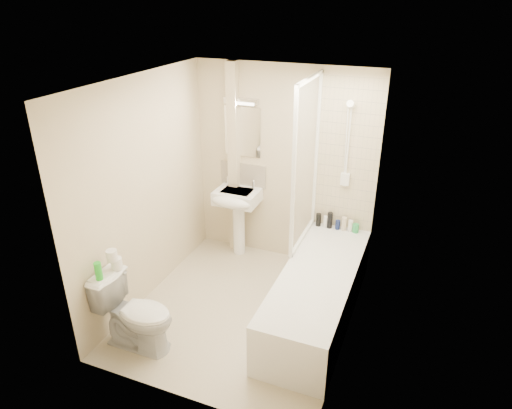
% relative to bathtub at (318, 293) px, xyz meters
% --- Properties ---
extents(floor, '(2.50, 2.50, 0.00)m').
position_rel_bathtub_xyz_m(floor, '(-0.75, -0.20, -0.29)').
color(floor, beige).
rests_on(floor, ground).
extents(wall_back, '(2.20, 0.02, 2.40)m').
position_rel_bathtub_xyz_m(wall_back, '(-0.75, 1.05, 0.91)').
color(wall_back, beige).
rests_on(wall_back, ground).
extents(wall_left, '(0.02, 2.50, 2.40)m').
position_rel_bathtub_xyz_m(wall_left, '(-1.85, -0.20, 0.91)').
color(wall_left, beige).
rests_on(wall_left, ground).
extents(wall_right, '(0.02, 2.50, 2.40)m').
position_rel_bathtub_xyz_m(wall_right, '(0.35, -0.20, 0.91)').
color(wall_right, beige).
rests_on(wall_right, ground).
extents(ceiling, '(2.20, 2.50, 0.02)m').
position_rel_bathtub_xyz_m(ceiling, '(-0.75, -0.20, 2.11)').
color(ceiling, white).
rests_on(ceiling, wall_back).
extents(tile_back, '(0.70, 0.01, 1.75)m').
position_rel_bathtub_xyz_m(tile_back, '(0.00, 1.04, 1.14)').
color(tile_back, beige).
rests_on(tile_back, wall_back).
extents(tile_right, '(0.01, 2.10, 1.75)m').
position_rel_bathtub_xyz_m(tile_right, '(0.34, 0.00, 1.14)').
color(tile_right, beige).
rests_on(tile_right, wall_right).
extents(pipe_boxing, '(0.12, 0.12, 2.40)m').
position_rel_bathtub_xyz_m(pipe_boxing, '(-1.37, 0.99, 0.91)').
color(pipe_boxing, beige).
rests_on(pipe_boxing, ground).
extents(splashback, '(0.60, 0.02, 0.30)m').
position_rel_bathtub_xyz_m(splashback, '(-1.27, 1.04, 0.74)').
color(splashback, beige).
rests_on(splashback, wall_back).
extents(mirror, '(0.46, 0.01, 0.60)m').
position_rel_bathtub_xyz_m(mirror, '(-1.27, 1.04, 1.29)').
color(mirror, white).
rests_on(mirror, wall_back).
extents(strip_light, '(0.42, 0.07, 0.07)m').
position_rel_bathtub_xyz_m(strip_light, '(-1.27, 1.02, 1.66)').
color(strip_light, silver).
rests_on(strip_light, wall_back).
extents(bathtub, '(0.70, 2.10, 0.55)m').
position_rel_bathtub_xyz_m(bathtub, '(0.00, 0.00, 0.00)').
color(bathtub, white).
rests_on(bathtub, ground).
extents(shower_screen, '(0.04, 0.92, 1.80)m').
position_rel_bathtub_xyz_m(shower_screen, '(-0.35, 0.60, 1.16)').
color(shower_screen, white).
rests_on(shower_screen, bathtub).
extents(shower_fixture, '(0.10, 0.16, 0.99)m').
position_rel_bathtub_xyz_m(shower_fixture, '(-0.00, 0.99, 1.26)').
color(shower_fixture, white).
rests_on(shower_fixture, wall_back).
extents(pedestal_sink, '(0.53, 0.48, 1.02)m').
position_rel_bathtub_xyz_m(pedestal_sink, '(-1.27, 0.81, 0.42)').
color(pedestal_sink, white).
rests_on(pedestal_sink, ground).
extents(bottle_black_a, '(0.06, 0.06, 0.16)m').
position_rel_bathtub_xyz_m(bottle_black_a, '(-0.26, 0.96, 0.34)').
color(bottle_black_a, black).
rests_on(bottle_black_a, bathtub).
extents(bottle_white_a, '(0.05, 0.05, 0.14)m').
position_rel_bathtub_xyz_m(bottle_white_a, '(-0.18, 0.96, 0.33)').
color(bottle_white_a, white).
rests_on(bottle_white_a, bathtub).
extents(bottle_black_b, '(0.06, 0.06, 0.20)m').
position_rel_bathtub_xyz_m(bottle_black_b, '(-0.13, 0.96, 0.36)').
color(bottle_black_b, black).
rests_on(bottle_black_b, bathtub).
extents(bottle_blue, '(0.06, 0.06, 0.11)m').
position_rel_bathtub_xyz_m(bottle_blue, '(-0.03, 0.96, 0.32)').
color(bottle_blue, navy).
rests_on(bottle_blue, bathtub).
extents(bottle_cream, '(0.06, 0.06, 0.17)m').
position_rel_bathtub_xyz_m(bottle_cream, '(0.04, 0.96, 0.34)').
color(bottle_cream, beige).
rests_on(bottle_cream, bathtub).
extents(bottle_white_b, '(0.05, 0.05, 0.14)m').
position_rel_bathtub_xyz_m(bottle_white_b, '(0.12, 0.96, 0.33)').
color(bottle_white_b, white).
rests_on(bottle_white_b, bathtub).
extents(bottle_green, '(0.07, 0.07, 0.10)m').
position_rel_bathtub_xyz_m(bottle_green, '(0.18, 0.96, 0.31)').
color(bottle_green, green).
rests_on(bottle_green, bathtub).
extents(toilet, '(0.42, 0.73, 0.75)m').
position_rel_bathtub_xyz_m(toilet, '(-1.47, -1.05, 0.08)').
color(toilet, white).
rests_on(toilet, ground).
extents(toilet_roll_lower, '(0.10, 0.10, 0.11)m').
position_rel_bathtub_xyz_m(toilet_roll_lower, '(-1.70, -0.94, 0.51)').
color(toilet_roll_lower, white).
rests_on(toilet_roll_lower, toilet).
extents(toilet_roll_upper, '(0.10, 0.10, 0.11)m').
position_rel_bathtub_xyz_m(toilet_roll_upper, '(-1.71, -0.99, 0.62)').
color(toilet_roll_upper, white).
rests_on(toilet_roll_upper, toilet_roll_lower).
extents(green_bottle, '(0.06, 0.06, 0.17)m').
position_rel_bathtub_xyz_m(green_bottle, '(-1.74, -1.15, 0.54)').
color(green_bottle, green).
rests_on(green_bottle, toilet).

